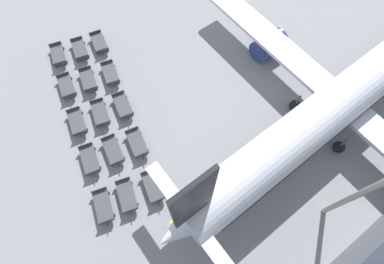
% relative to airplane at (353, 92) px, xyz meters
% --- Properties ---
extents(airplane, '(38.69, 46.14, 13.68)m').
position_rel_airplane_xyz_m(airplane, '(0.00, 0.00, 0.00)').
color(airplane, silver).
rests_on(airplane, ground_plane).
extents(baggage_dolly_row_near_col_a, '(3.82, 2.19, 0.92)m').
position_rel_airplane_xyz_m(baggage_dolly_row_near_col_a, '(-23.83, -20.83, -3.00)').
color(baggage_dolly_row_near_col_a, '#424449').
rests_on(baggage_dolly_row_near_col_a, ground_plane).
extents(baggage_dolly_row_near_col_b, '(3.83, 2.05, 0.92)m').
position_rel_airplane_xyz_m(baggage_dolly_row_near_col_b, '(-19.33, -21.97, -3.00)').
color(baggage_dolly_row_near_col_b, '#424449').
rests_on(baggage_dolly_row_near_col_b, ground_plane).
extents(baggage_dolly_row_near_col_c, '(3.83, 2.09, 0.92)m').
position_rel_airplane_xyz_m(baggage_dolly_row_near_col_c, '(-14.69, -23.05, -3.00)').
color(baggage_dolly_row_near_col_c, '#424449').
rests_on(baggage_dolly_row_near_col_c, ground_plane).
extents(baggage_dolly_row_near_col_d, '(3.83, 2.11, 0.92)m').
position_rel_airplane_xyz_m(baggage_dolly_row_near_col_d, '(-10.28, -23.92, -3.00)').
color(baggage_dolly_row_near_col_d, '#424449').
rests_on(baggage_dolly_row_near_col_d, ground_plane).
extents(baggage_dolly_row_near_col_e, '(3.82, 2.22, 0.92)m').
position_rel_airplane_xyz_m(baggage_dolly_row_near_col_e, '(-5.57, -25.02, -3.00)').
color(baggage_dolly_row_near_col_e, '#424449').
rests_on(baggage_dolly_row_near_col_e, ground_plane).
extents(baggage_dolly_row_mid_a_col_a, '(3.83, 2.12, 0.92)m').
position_rel_airplane_xyz_m(baggage_dolly_row_mid_a_col_a, '(-23.09, -18.45, -3.00)').
color(baggage_dolly_row_mid_a_col_a, '#424449').
rests_on(baggage_dolly_row_mid_a_col_a, ground_plane).
extents(baggage_dolly_row_mid_a_col_b, '(3.83, 2.16, 0.92)m').
position_rel_airplane_xyz_m(baggage_dolly_row_mid_a_col_b, '(-18.69, -19.67, -3.00)').
color(baggage_dolly_row_mid_a_col_b, '#424449').
rests_on(baggage_dolly_row_mid_a_col_b, ground_plane).
extents(baggage_dolly_row_mid_a_col_c, '(3.82, 2.18, 0.92)m').
position_rel_airplane_xyz_m(baggage_dolly_row_mid_a_col_c, '(-14.23, -20.62, -3.00)').
color(baggage_dolly_row_mid_a_col_c, '#424449').
rests_on(baggage_dolly_row_mid_a_col_c, ground_plane).
extents(baggage_dolly_row_mid_a_col_d, '(3.83, 1.96, 0.92)m').
position_rel_airplane_xyz_m(baggage_dolly_row_mid_a_col_d, '(-9.77, -21.61, -3.00)').
color(baggage_dolly_row_mid_a_col_d, '#424449').
rests_on(baggage_dolly_row_mid_a_col_d, ground_plane).
extents(baggage_dolly_row_mid_a_col_e, '(3.82, 2.24, 0.92)m').
position_rel_airplane_xyz_m(baggage_dolly_row_mid_a_col_e, '(-5.14, -22.82, -3.00)').
color(baggage_dolly_row_mid_a_col_e, '#424449').
rests_on(baggage_dolly_row_mid_a_col_e, ground_plane).
extents(baggage_dolly_row_mid_b_col_a, '(3.83, 2.01, 0.92)m').
position_rel_airplane_xyz_m(baggage_dolly_row_mid_b_col_a, '(-22.63, -16.14, -3.00)').
color(baggage_dolly_row_mid_b_col_a, '#424449').
rests_on(baggage_dolly_row_mid_b_col_a, ground_plane).
extents(baggage_dolly_row_mid_b_col_b, '(3.83, 2.16, 0.92)m').
position_rel_airplane_xyz_m(baggage_dolly_row_mid_b_col_b, '(-18.00, -17.27, -3.00)').
color(baggage_dolly_row_mid_b_col_b, '#424449').
rests_on(baggage_dolly_row_mid_b_col_b, ground_plane).
extents(baggage_dolly_row_mid_b_col_c, '(3.83, 2.01, 0.92)m').
position_rel_airplane_xyz_m(baggage_dolly_row_mid_b_col_c, '(-13.60, -18.25, -3.00)').
color(baggage_dolly_row_mid_b_col_c, '#424449').
rests_on(baggage_dolly_row_mid_b_col_c, ground_plane).
extents(baggage_dolly_row_mid_b_col_d, '(3.83, 2.02, 0.92)m').
position_rel_airplane_xyz_m(baggage_dolly_row_mid_b_col_d, '(-9.06, -19.28, -3.00)').
color(baggage_dolly_row_mid_b_col_d, '#424449').
rests_on(baggage_dolly_row_mid_b_col_d, ground_plane).
extents(baggage_dolly_row_mid_b_col_e, '(3.83, 2.11, 0.92)m').
position_rel_airplane_xyz_m(baggage_dolly_row_mid_b_col_e, '(-4.45, -20.39, -3.00)').
color(baggage_dolly_row_mid_b_col_e, '#424449').
rests_on(baggage_dolly_row_mid_b_col_e, ground_plane).
extents(stand_guidance_stripe, '(0.88, 22.43, 0.01)m').
position_rel_airplane_xyz_m(stand_guidance_stripe, '(-1.10, -9.79, -3.47)').
color(stand_guidance_stripe, yellow).
rests_on(stand_guidance_stripe, ground_plane).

